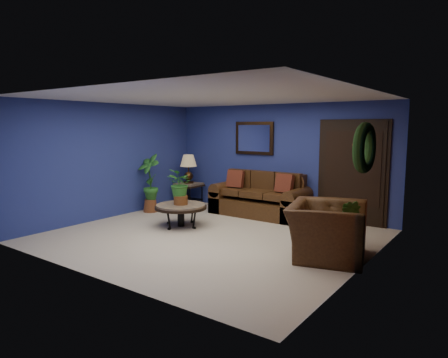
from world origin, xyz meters
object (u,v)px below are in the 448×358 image
Objects in this scene: sofa at (261,201)px; armchair at (327,230)px; side_chair at (293,194)px; end_table at (189,188)px; table_lamp at (188,165)px; coffee_table at (181,207)px.

armchair is (2.32, -1.94, 0.09)m from sofa.
end_table is at bearing -172.16° from side_chair.
sofa is 2.24m from table_lamp.
sofa reaches higher than armchair.
armchair reaches higher than coffee_table.
side_chair is (2.90, 0.07, 0.13)m from end_table.
sofa is 3.11× the size of table_lamp.
table_lamp is 2.94m from side_chair.
table_lamp is 4.88m from armchair.
end_table is 0.59m from table_lamp.
sofa reaches higher than coffee_table.
end_table is at bearing 51.83° from armchair.
end_table is (-2.13, -0.03, 0.10)m from sofa.
side_chair reaches higher than coffee_table.
table_lamp reaches higher than coffee_table.
table_lamp is at bearing 126.88° from coffee_table.
table_lamp reaches higher than armchair.
sofa is 2.00m from coffee_table.
sofa is 2.22× the size of side_chair.
armchair is at bearing -45.65° from side_chair.
side_chair is 0.77× the size of armchair.
armchair reaches higher than end_table.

